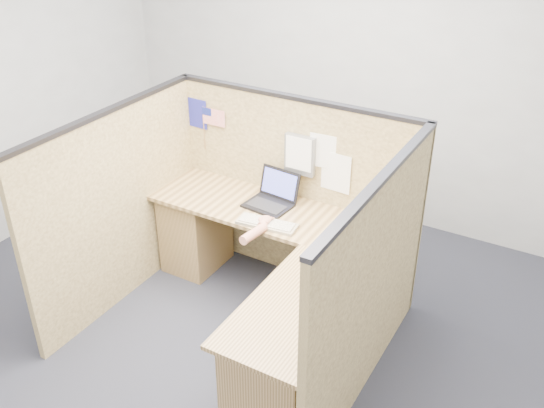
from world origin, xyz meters
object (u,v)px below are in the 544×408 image
Objects in this scene: l_desk at (269,282)px; laptop at (272,196)px; mouse at (266,222)px; keyboard at (267,224)px.

laptop is (-0.26, 0.49, 0.40)m from l_desk.
laptop reaches higher than mouse.
mouse is at bearing 126.07° from l_desk.
laptop reaches higher than keyboard.
mouse is at bearing -62.77° from laptop.
mouse is (-0.01, -0.00, 0.01)m from keyboard.
l_desk is 0.43m from mouse.
keyboard is (0.13, -0.30, -0.05)m from laptop.
keyboard is at bearing 123.93° from l_desk.
mouse reaches higher than keyboard.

